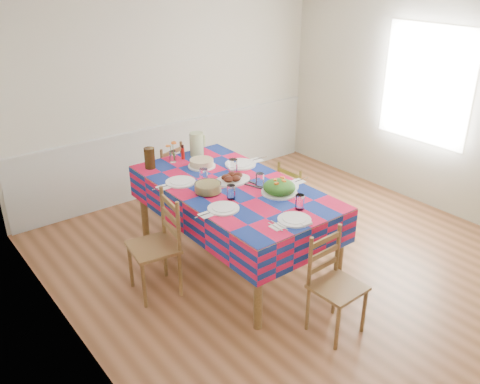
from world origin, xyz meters
The scene contains 23 objects.
room centered at (0.00, 0.00, 1.35)m, with size 4.58×5.08×2.78m.
wainscot centered at (0.00, 2.48, 0.49)m, with size 4.41×0.06×0.92m.
window_right centered at (2.23, 0.30, 1.50)m, with size 1.40×1.40×0.00m, color white.
dining_table centered at (-0.50, 0.54, 0.75)m, with size 1.17×2.18×0.85m.
setting_near_head centered at (-0.46, -0.32, 0.88)m, with size 0.47×0.32×0.14m.
setting_left_near centered at (-0.82, 0.22, 0.88)m, with size 0.52×0.31×0.14m.
setting_left_far centered at (-0.81, 0.86, 0.88)m, with size 0.55×0.33×0.14m.
setting_right_near centered at (-0.19, 0.25, 0.88)m, with size 0.57×0.33×0.15m.
setting_right_far centered at (-0.18, 0.86, 0.88)m, with size 0.63×0.36×0.16m.
meat_platter centered at (-0.44, 0.62, 0.88)m, with size 0.39×0.28×0.08m.
salad_platter centered at (-0.26, 0.12, 0.90)m, with size 0.34×0.34×0.14m.
pasta_bowl centered at (-0.78, 0.55, 0.90)m, with size 0.26×0.26×0.09m.
cake centered at (-0.47, 1.13, 0.89)m, with size 0.30×0.30×0.08m.
serving_utensils centered at (-0.34, 0.43, 0.85)m, with size 0.16×0.37×0.01m.
flower_vase centered at (-0.64, 1.44, 0.95)m, with size 0.15×0.12×0.24m.
hot_sauce centered at (-0.51, 1.45, 0.93)m, with size 0.04×0.04×0.16m, color #B9130E.
green_pitcher centered at (-0.32, 1.45, 0.98)m, with size 0.15×0.15×0.26m, color #B4CE92.
tea_pitcher centered at (-0.92, 1.43, 0.96)m, with size 0.11×0.11×0.22m, color #301D0A.
name_card centered at (-0.50, -0.50, 0.86)m, with size 0.10×0.03×0.02m, color white.
chair_near centered at (-0.50, -0.85, 0.44)m, with size 0.41×0.39×0.90m.
chair_far centered at (-0.48, 1.92, 0.44)m, with size 0.49×0.48×0.89m.
chair_left centered at (-1.37, 0.53, 0.48)m, with size 0.47×0.49×0.98m.
chair_right centered at (0.38, 0.53, 0.43)m, with size 0.37×0.39×0.87m.
Camera 1 is at (-3.23, -3.11, 2.90)m, focal length 38.00 mm.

